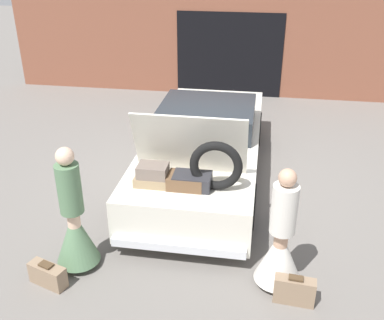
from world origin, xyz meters
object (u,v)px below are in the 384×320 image
(car, at_px, (204,146))
(suitcase_beside_right_person, at_px, (294,290))
(suitcase_beside_left_person, at_px, (48,275))
(person_left, at_px, (75,226))
(person_right, at_px, (280,246))

(car, height_order, suitcase_beside_right_person, car)
(suitcase_beside_left_person, relative_size, suitcase_beside_right_person, 1.07)
(car, xyz_separation_m, suitcase_beside_left_person, (-1.54, -3.14, -0.45))
(person_left, bearing_deg, suitcase_beside_left_person, -31.52)
(person_left, xyz_separation_m, person_right, (2.60, 0.07, -0.04))
(person_right, height_order, suitcase_beside_left_person, person_right)
(person_left, bearing_deg, car, 151.87)
(car, bearing_deg, person_right, -63.87)
(suitcase_beside_right_person, bearing_deg, car, 116.85)
(person_left, relative_size, suitcase_beside_right_person, 3.49)
(person_right, height_order, suitcase_beside_right_person, person_right)
(person_right, xyz_separation_m, suitcase_beside_right_person, (0.20, -0.31, -0.40))
(car, distance_m, suitcase_beside_left_person, 3.52)
(person_left, bearing_deg, suitcase_beside_right_person, 82.57)
(car, height_order, person_left, car)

